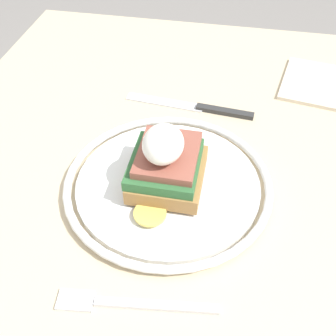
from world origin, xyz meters
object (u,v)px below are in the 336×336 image
plate (168,184)px  napkin (312,83)px  sandwich (166,162)px  fork (128,304)px  knife (199,108)px

plate → napkin: bearing=-34.5°
plate → sandwich: sandwich is taller
fork → napkin: (0.43, -0.20, 0.00)m
fork → knife: size_ratio=0.80×
knife → napkin: 0.20m
sandwich → napkin: bearing=-34.7°
sandwich → knife: (0.17, -0.02, -0.04)m
knife → plate: bearing=174.8°
fork → sandwich: bearing=-2.5°
plate → fork: (-0.16, 0.01, -0.01)m
sandwich → fork: size_ratio=0.78×
fork → knife: 0.33m
knife → napkin: size_ratio=1.56×
plate → napkin: 0.33m
sandwich → fork: sandwich is taller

